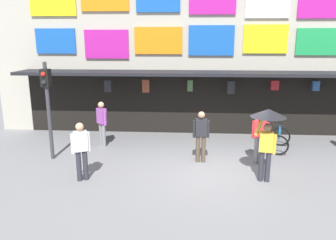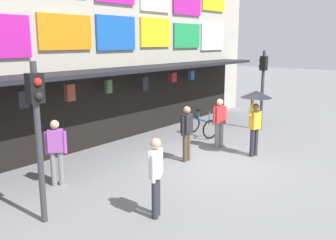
{
  "view_description": "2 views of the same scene",
  "coord_description": "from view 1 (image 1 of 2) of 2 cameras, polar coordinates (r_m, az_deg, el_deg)",
  "views": [
    {
      "loc": [
        -0.83,
        -9.48,
        3.9
      ],
      "look_at": [
        -1.51,
        0.72,
        1.36
      ],
      "focal_mm": 35.01,
      "sensor_mm": 36.0,
      "label": 1
    },
    {
      "loc": [
        -9.24,
        -5.65,
        3.56
      ],
      "look_at": [
        -1.1,
        0.79,
        1.35
      ],
      "focal_mm": 39.74,
      "sensor_mm": 36.0,
      "label": 2
    }
  ],
  "objects": [
    {
      "name": "bicycle_parked",
      "position": [
        12.37,
        18.8,
        -3.27
      ],
      "size": [
        1.05,
        1.33,
        1.05
      ],
      "color": "black",
      "rests_on": "ground"
    },
    {
      "name": "pedestrian_in_green",
      "position": [
        10.51,
        5.77,
        -2.43
      ],
      "size": [
        0.53,
        0.24,
        1.68
      ],
      "color": "brown",
      "rests_on": "ground"
    },
    {
      "name": "shopfront",
      "position": [
        14.07,
        7.41,
        14.11
      ],
      "size": [
        18.0,
        2.6,
        8.0
      ],
      "color": "#B2AD9E",
      "rests_on": "ground"
    },
    {
      "name": "pedestrian_with_umbrella",
      "position": [
        9.24,
        16.96,
        -0.8
      ],
      "size": [
        0.96,
        0.96,
        2.08
      ],
      "color": "#2D2D38",
      "rests_on": "ground"
    },
    {
      "name": "traffic_light_near",
      "position": [
        11.17,
        -20.29,
        4.03
      ],
      "size": [
        0.3,
        0.34,
        3.2
      ],
      "color": "#38383D",
      "rests_on": "ground"
    },
    {
      "name": "pedestrian_in_red",
      "position": [
        12.28,
        -11.45,
        -0.24
      ],
      "size": [
        0.41,
        0.41,
        1.68
      ],
      "color": "gray",
      "rests_on": "ground"
    },
    {
      "name": "pedestrian_in_black",
      "position": [
        10.7,
        15.73,
        -2.59
      ],
      "size": [
        0.49,
        0.35,
        1.68
      ],
      "color": "gray",
      "rests_on": "ground"
    },
    {
      "name": "ground_plane",
      "position": [
        10.28,
        8.23,
        -8.48
      ],
      "size": [
        80.0,
        80.0,
        0.0
      ],
      "primitive_type": "plane",
      "color": "slate"
    },
    {
      "name": "pedestrian_in_blue",
      "position": [
        9.42,
        -14.91,
        -4.79
      ],
      "size": [
        0.48,
        0.36,
        1.68
      ],
      "color": "#2D2D38",
      "rests_on": "ground"
    }
  ]
}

